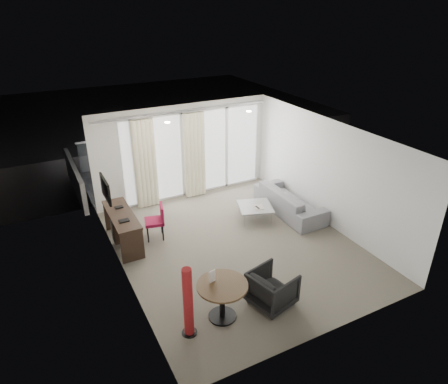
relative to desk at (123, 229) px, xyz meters
name	(u,v)px	position (x,y,z in m)	size (l,w,h in m)	color
floor	(236,246)	(2.22, -1.27, -0.38)	(5.00, 6.00, 0.00)	#615A4D
ceiling	(238,136)	(2.22, -1.27, 2.22)	(5.00, 6.00, 0.00)	white
wall_left	(120,222)	(-0.28, -1.27, 0.92)	(0.00, 6.00, 2.60)	silver
wall_right	(328,173)	(4.72, -1.27, 0.92)	(0.00, 6.00, 2.60)	silver
wall_front	(332,271)	(2.22, -4.27, 0.92)	(5.00, 0.00, 2.60)	silver
window_panel	(194,153)	(2.52, 1.71, 0.82)	(4.00, 0.02, 2.38)	white
window_frame	(194,153)	(2.52, 1.70, 0.82)	(4.10, 0.06, 2.44)	white
curtain_left	(145,164)	(1.07, 1.55, 0.82)	(0.60, 0.20, 2.38)	#F4EBC3
curtain_right	(195,155)	(2.47, 1.55, 0.82)	(0.60, 0.20, 2.38)	#F4EBC3
curtain_track	(184,111)	(2.22, 1.55, 2.07)	(4.80, 0.04, 0.04)	#B2B2B7
downlight_a	(167,122)	(1.32, 0.33, 2.21)	(0.12, 0.12, 0.02)	#FFE0B2
downlight_b	(249,111)	(3.42, 0.33, 2.21)	(0.12, 0.12, 0.02)	#FFE0B2
desk	(123,229)	(0.00, 0.00, 0.00)	(0.51, 1.64, 0.77)	black
tv	(105,189)	(-0.23, 0.18, 0.97)	(0.05, 0.80, 0.50)	black
desk_chair	(154,222)	(0.71, -0.09, 0.03)	(0.46, 0.43, 0.84)	maroon
round_table	(222,301)	(0.92, -3.13, -0.03)	(0.89, 0.89, 0.71)	#4E371E
menu_card	(212,281)	(0.80, -2.98, 0.34)	(0.13, 0.02, 0.23)	white
red_lamp	(188,302)	(0.26, -3.22, 0.27)	(0.26, 0.26, 1.31)	maroon
tub_armchair	(272,288)	(1.88, -3.23, -0.04)	(0.73, 0.75, 0.68)	black
coffee_table	(255,212)	(3.25, -0.41, -0.20)	(0.82, 0.82, 0.37)	gray
remote	(257,208)	(3.24, -0.52, -0.02)	(0.05, 0.15, 0.02)	black
magazine	(259,207)	(3.29, -0.51, -0.02)	(0.24, 0.31, 0.02)	gray
sofa	(289,201)	(4.23, -0.50, -0.06)	(2.21, 0.86, 0.64)	slate
terrace_slab	(177,176)	(2.52, 3.23, -0.44)	(5.60, 3.00, 0.12)	#4D4D50
rattan_chair_a	(209,158)	(3.58, 3.03, 0.03)	(0.56, 0.56, 0.82)	brown
rattan_chair_b	(235,156)	(4.37, 2.73, 0.07)	(0.62, 0.62, 0.91)	brown
rattan_table	(205,167)	(3.32, 2.73, -0.13)	(0.51, 0.51, 0.51)	brown
balustrade	(160,146)	(2.52, 4.68, 0.12)	(5.50, 0.06, 1.05)	#B2B2B7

